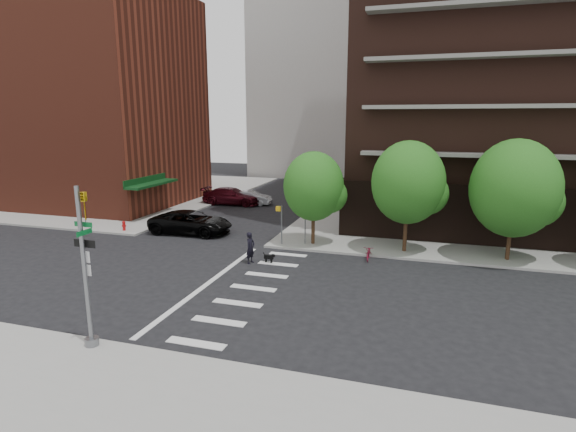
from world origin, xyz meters
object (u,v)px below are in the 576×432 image
(traffic_signal, at_px, (87,281))
(parked_car_silver, at_px, (251,198))
(scooter, at_px, (369,252))
(parked_car_black, at_px, (191,222))
(dog_walker, at_px, (250,248))
(parked_car_maroon, at_px, (232,196))
(fire_hydrant, at_px, (124,225))

(traffic_signal, bearing_deg, parked_car_silver, 100.06)
(traffic_signal, xyz_separation_m, scooter, (8.46, 13.99, -2.26))
(parked_car_black, distance_m, dog_walker, 8.65)
(parked_car_black, xyz_separation_m, scooter, (13.49, -2.50, -0.41))
(parked_car_maroon, height_order, scooter, parked_car_maroon)
(traffic_signal, relative_size, parked_car_maroon, 1.02)
(fire_hydrant, relative_size, parked_car_black, 0.12)
(parked_car_silver, distance_m, scooter, 19.88)
(parked_car_silver, bearing_deg, scooter, -140.20)
(dog_walker, bearing_deg, parked_car_silver, 34.37)
(parked_car_silver, bearing_deg, parked_car_maroon, 105.49)
(traffic_signal, distance_m, dog_walker, 11.52)
(fire_hydrant, relative_size, scooter, 0.44)
(fire_hydrant, distance_m, parked_car_silver, 14.17)
(parked_car_black, xyz_separation_m, parked_car_silver, (-0.03, 12.07, -0.16))
(parked_car_black, height_order, parked_car_silver, parked_car_black)
(fire_hydrant, height_order, parked_car_maroon, parked_car_maroon)
(parked_car_silver, bearing_deg, traffic_signal, -173.01)
(traffic_signal, height_order, parked_car_maroon, traffic_signal)
(parked_car_black, bearing_deg, fire_hydrant, 101.63)
(parked_car_maroon, relative_size, scooter, 3.51)
(parked_car_silver, bearing_deg, dog_walker, -161.36)
(traffic_signal, xyz_separation_m, fire_hydrant, (-10.03, 15.29, -2.15))
(parked_car_black, bearing_deg, traffic_signal, -164.91)
(traffic_signal, distance_m, scooter, 16.51)
(parked_car_maroon, distance_m, dog_walker, 18.85)
(fire_hydrant, xyz_separation_m, parked_car_silver, (4.97, 13.27, 0.14))
(parked_car_maroon, height_order, parked_car_silver, parked_car_maroon)
(traffic_signal, distance_m, fire_hydrant, 18.42)
(parked_car_black, height_order, parked_car_maroon, parked_car_black)
(parked_car_black, relative_size, dog_walker, 3.27)
(traffic_signal, height_order, parked_car_black, traffic_signal)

